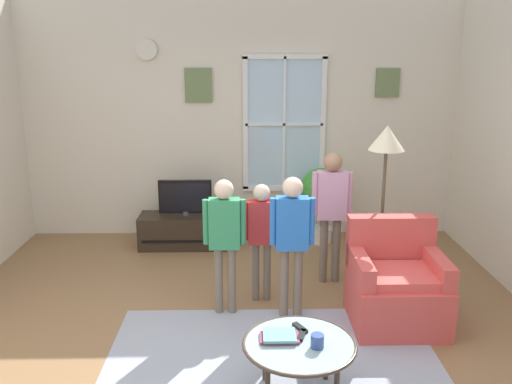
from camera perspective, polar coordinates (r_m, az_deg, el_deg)
ground_plane at (r=4.28m, az=-1.86°, el=-17.46°), size 5.82×6.47×0.02m
back_wall at (r=6.65m, az=-1.53°, el=7.85°), size 5.22×0.17×2.92m
area_rug at (r=4.09m, az=1.93°, el=-18.94°), size 2.52×2.08×0.01m
tv_stand at (r=6.45m, az=-7.34°, el=-4.06°), size 1.09×0.42×0.39m
television at (r=6.32m, az=-7.46°, el=-0.52°), size 0.61×0.08×0.42m
armchair at (r=4.81m, az=14.51°, el=-9.56°), size 0.76×0.74×0.87m
coffee_table at (r=3.69m, az=4.58°, el=-15.91°), size 0.75×0.75×0.42m
book_stack at (r=3.70m, az=2.48°, el=-14.97°), size 0.26×0.18×0.04m
cup at (r=3.62m, az=6.48°, el=-15.32°), size 0.09×0.09×0.09m
remote_near_books at (r=3.74m, az=4.83°, el=-14.79°), size 0.08×0.15×0.02m
remote_near_cup at (r=3.83m, az=4.66°, el=-14.06°), size 0.10×0.14×0.02m
person_pink_shirt at (r=5.31m, az=7.96°, el=-1.12°), size 0.40×0.18×1.32m
person_green_shirt at (r=4.65m, az=-3.33°, el=-4.15°), size 0.37×0.17×1.22m
person_red_shirt at (r=4.90m, az=0.59°, el=-3.91°), size 0.34×0.15×1.11m
person_blue_shirt at (r=4.57m, az=3.81°, el=-4.17°), size 0.38×0.17×1.26m
potted_plant_by_window at (r=6.46m, az=6.94°, el=-0.17°), size 0.52×0.52×0.91m
floor_lamp at (r=4.97m, az=13.51°, el=3.77°), size 0.32×0.32×1.62m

